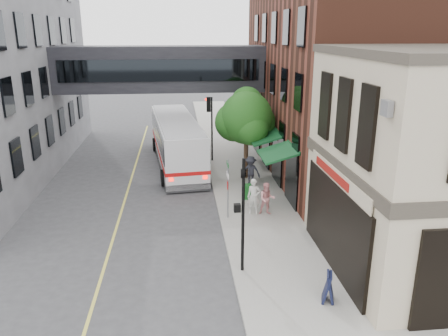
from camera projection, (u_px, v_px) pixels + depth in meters
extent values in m
plane|color=#38383A|center=(239.00, 305.00, 15.00)|extent=(120.00, 120.00, 0.00)
cube|color=gray|center=(240.00, 174.00, 28.45)|extent=(4.00, 60.00, 0.15)
cube|color=black|center=(334.00, 226.00, 16.73)|extent=(0.14, 6.40, 3.40)
cube|color=black|center=(333.00, 226.00, 16.72)|extent=(0.04, 5.90, 3.00)
cube|color=maroon|center=(331.00, 173.00, 16.70)|extent=(0.03, 3.60, 0.32)
cube|color=#482216|center=(362.00, 63.00, 28.10)|extent=(12.00, 18.00, 14.00)
cube|color=#0D3920|center=(259.00, 130.00, 27.45)|extent=(1.80, 13.00, 0.40)
cube|color=black|center=(161.00, 69.00, 29.82)|extent=(14.00, 3.00, 3.00)
cube|color=black|center=(160.00, 71.00, 28.35)|extent=(13.00, 0.08, 1.40)
cube|color=black|center=(162.00, 67.00, 31.29)|extent=(13.00, 0.08, 1.40)
cylinder|color=black|center=(243.00, 216.00, 16.21)|extent=(0.12, 0.12, 4.50)
cube|color=black|center=(237.00, 208.00, 16.09)|extent=(0.25, 0.22, 0.30)
imported|color=black|center=(244.00, 169.00, 15.66)|extent=(0.20, 0.16, 1.00)
cylinder|color=black|center=(212.00, 129.00, 30.44)|extent=(0.12, 0.12, 4.50)
cube|color=black|center=(209.00, 125.00, 30.31)|extent=(0.25, 0.22, 0.30)
cube|color=black|center=(209.00, 104.00, 29.89)|extent=(0.28, 0.28, 1.00)
sphere|color=#FF0C05|center=(206.00, 99.00, 29.77)|extent=(0.18, 0.18, 0.18)
cylinder|color=gray|center=(228.00, 189.00, 21.18)|extent=(0.08, 0.08, 3.00)
cube|color=white|center=(228.00, 175.00, 20.97)|extent=(0.03, 0.75, 0.22)
cube|color=#0C591E|center=(228.00, 164.00, 20.80)|extent=(0.03, 0.70, 0.18)
cube|color=#B20C0C|center=(228.00, 185.00, 21.12)|extent=(0.03, 0.30, 0.40)
cylinder|color=#382619|center=(246.00, 156.00, 27.08)|extent=(0.28, 0.28, 2.80)
sphere|color=#124615|center=(247.00, 118.00, 26.36)|extent=(3.20, 3.20, 3.20)
sphere|color=#124615|center=(258.00, 122.00, 27.03)|extent=(2.20, 2.20, 2.20)
sphere|color=#124615|center=(234.00, 122.00, 26.66)|extent=(2.40, 2.40, 2.40)
sphere|color=#124615|center=(247.00, 103.00, 26.69)|extent=(2.00, 2.00, 2.00)
cube|color=#D8CC4C|center=(124.00, 202.00, 23.99)|extent=(0.12, 40.00, 0.01)
cube|color=silver|center=(176.00, 141.00, 30.20)|extent=(3.86, 12.07, 2.99)
cube|color=black|center=(176.00, 133.00, 30.05)|extent=(3.90, 11.87, 1.08)
cube|color=#B20C0C|center=(177.00, 148.00, 30.36)|extent=(3.93, 12.10, 0.23)
cylinder|color=black|center=(164.00, 178.00, 26.27)|extent=(0.42, 1.06, 1.03)
cylinder|color=black|center=(206.00, 175.00, 26.79)|extent=(0.42, 1.06, 1.03)
cylinder|color=black|center=(155.00, 144.00, 33.95)|extent=(0.42, 1.06, 1.03)
cylinder|color=black|center=(188.00, 143.00, 34.47)|extent=(0.42, 1.06, 1.03)
imported|color=beige|center=(254.00, 197.00, 21.82)|extent=(0.73, 0.55, 1.82)
imported|color=#D78B8C|center=(267.00, 199.00, 21.76)|extent=(0.84, 0.68, 1.66)
imported|color=#22232A|center=(251.00, 171.00, 25.70)|extent=(1.37, 1.13, 1.84)
cube|color=#13551B|center=(248.00, 192.00, 23.90)|extent=(0.44, 0.40, 0.83)
cube|color=black|center=(329.00, 287.00, 14.82)|extent=(0.55, 0.68, 1.05)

